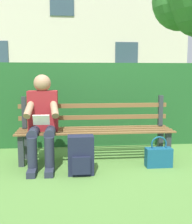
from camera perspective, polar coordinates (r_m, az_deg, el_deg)
ground at (r=3.79m, az=-0.15°, el=-9.95°), size 60.00×60.00×0.00m
park_bench at (r=3.74m, az=-0.24°, el=-3.52°), size 2.07×0.46×0.86m
person_seated at (r=3.55m, az=-11.05°, el=-1.25°), size 0.44×0.73×1.15m
hedge_backdrop at (r=4.73m, az=4.30°, el=2.33°), size 5.19×0.75×1.44m
building_facade at (r=12.48m, az=-6.86°, el=17.15°), size 9.95×3.02×6.29m
backpack at (r=3.23m, az=-3.18°, el=-9.00°), size 0.30×0.25×0.46m
handbag at (r=3.59m, az=12.85°, el=-8.97°), size 0.33×0.14×0.39m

